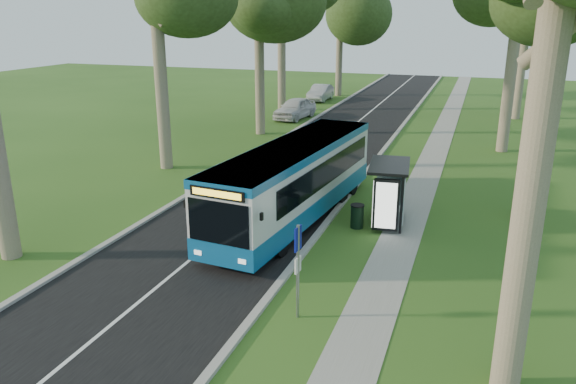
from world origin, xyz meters
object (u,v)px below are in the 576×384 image
(bus_stop_sign, at_px, (298,261))
(car_silver, at_px, (320,93))
(bus_shelter, at_px, (391,185))
(bus, at_px, (295,181))
(litter_bin, at_px, (357,216))
(car_white, at_px, (295,108))

(bus_stop_sign, relative_size, car_silver, 0.61)
(bus_shelter, height_order, car_silver, bus_shelter)
(bus_stop_sign, xyz_separation_m, car_silver, (-10.42, 38.80, -0.96))
(bus_stop_sign, bearing_deg, bus, 116.05)
(bus_shelter, bearing_deg, bus_stop_sign, -105.07)
(litter_bin, bearing_deg, car_white, 114.26)
(bus_shelter, bearing_deg, car_white, 111.21)
(car_silver, bearing_deg, bus, -75.92)
(bus, distance_m, bus_shelter, 3.80)
(litter_bin, height_order, car_white, car_white)
(litter_bin, relative_size, car_white, 0.20)
(car_white, bearing_deg, bus_shelter, -55.06)
(bus_shelter, bearing_deg, car_silver, 104.43)
(bus_shelter, height_order, litter_bin, bus_shelter)
(bus, relative_size, car_white, 2.46)
(bus_stop_sign, xyz_separation_m, bus_shelter, (1.23, 7.83, 0.01))
(bus_shelter, distance_m, car_silver, 33.10)
(litter_bin, bearing_deg, car_silver, 108.40)
(bus_stop_sign, distance_m, bus_shelter, 7.93)
(car_silver, bearing_deg, bus_shelter, -69.38)
(bus_stop_sign, relative_size, bus_shelter, 0.92)
(bus_stop_sign, height_order, car_white, bus_stop_sign)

